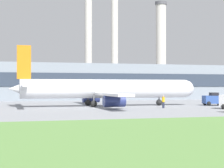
% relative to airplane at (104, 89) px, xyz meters
% --- Properties ---
extents(ground_plane, '(400.00, 400.00, 0.00)m').
position_rel_airplane_xyz_m(ground_plane, '(-1.54, -4.68, -2.58)').
color(ground_plane, gray).
extents(terminal_building, '(87.71, 15.92, 19.34)m').
position_rel_airplane_xyz_m(terminal_building, '(-2.38, 31.55, 1.71)').
color(terminal_building, gray).
rests_on(terminal_building, ground_plane).
extents(smokestack_left, '(2.63, 2.63, 38.75)m').
position_rel_airplane_xyz_m(smokestack_left, '(10.51, 61.82, 16.90)').
color(smokestack_left, beige).
rests_on(smokestack_left, ground_plane).
extents(smokestack_right, '(2.66, 2.66, 45.00)m').
position_rel_airplane_xyz_m(smokestack_right, '(20.10, 64.78, 20.02)').
color(smokestack_right, beige).
rests_on(smokestack_right, ground_plane).
extents(smokestack_far, '(3.85, 3.85, 31.19)m').
position_rel_airplane_xyz_m(smokestack_far, '(34.68, 59.67, 13.16)').
color(smokestack_far, beige).
rests_on(smokestack_far, ground_plane).
extents(airplane, '(29.20, 27.34, 9.02)m').
position_rel_airplane_xyz_m(airplane, '(0.00, 0.00, 0.00)').
color(airplane, silver).
rests_on(airplane, ground_plane).
extents(pushback_tug, '(3.66, 3.16, 2.07)m').
position_rel_airplane_xyz_m(pushback_tug, '(17.55, -2.21, -1.65)').
color(pushback_tug, '#2D4C93').
rests_on(pushback_tug, ground_plane).
extents(ground_crew_person, '(0.43, 0.43, 1.78)m').
position_rel_airplane_xyz_m(ground_crew_person, '(6.74, -6.98, -1.68)').
color(ground_crew_person, '#23283D').
rests_on(ground_crew_person, ground_plane).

